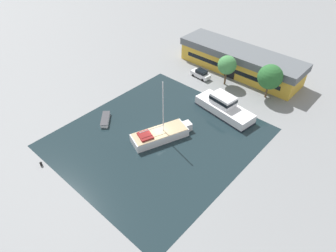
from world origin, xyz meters
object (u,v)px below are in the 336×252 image
Objects in this scene: sailboat_moored at (161,134)px; small_dinghy at (105,119)px; quay_tree_by_water at (270,77)px; parked_car at (201,74)px; motor_cruiser at (224,107)px; quay_tree_near_building at (227,65)px; warehouse_building at (240,61)px.

small_dinghy is at bearing -141.77° from sailboat_moored.
quay_tree_by_water is at bearing 11.76° from small_dinghy.
motor_cruiser is at bearing -118.96° from parked_car.
small_dinghy is (-8.61, -24.31, -4.00)m from quay_tree_near_building.
sailboat_moored is at bearing -26.97° from small_dinghy.
warehouse_building is 7.14× the size of small_dinghy.
parked_car is at bearing 37.50° from small_dinghy.
sailboat_moored reaches higher than parked_car.
sailboat_moored is at bearing 171.63° from motor_cruiser.
small_dinghy is (-3.31, -23.11, -0.53)m from parked_car.
parked_car is 0.38× the size of motor_cruiser.
quay_tree_near_building reaches higher than small_dinghy.
sailboat_moored reaches higher than motor_cruiser.
parked_car is (-13.89, -2.50, -3.58)m from quay_tree_by_water.
quay_tree_near_building is 0.54× the size of motor_cruiser.
quay_tree_by_water is at bearing 8.56° from quay_tree_near_building.
quay_tree_by_water is 23.73m from sailboat_moored.
warehouse_building is 4.37× the size of quay_tree_near_building.
sailboat_moored is 0.90× the size of motor_cruiser.
sailboat_moored reaches higher than warehouse_building.
quay_tree_near_building is 8.69m from quay_tree_by_water.
warehouse_building is 16.23m from motor_cruiser.
sailboat_moored is 13.19m from motor_cruiser.
quay_tree_by_water is at bearing -29.30° from warehouse_building.
quay_tree_near_building is at bearing 26.16° from small_dinghy.
quay_tree_near_building is 21.46m from sailboat_moored.
warehouse_building is at bearing 96.57° from quay_tree_near_building.
motor_cruiser is (10.67, -7.25, 0.38)m from parked_car.
quay_tree_by_water is (8.59, 1.29, 0.11)m from quay_tree_near_building.
quay_tree_near_building is 26.10m from small_dinghy.
quay_tree_by_water is 0.58× the size of motor_cruiser.
quay_tree_near_building is 6.45m from parked_car.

